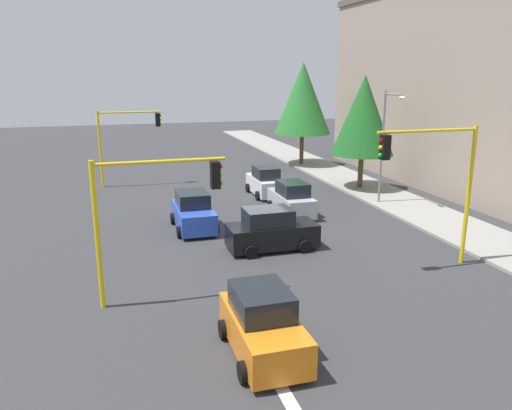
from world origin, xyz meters
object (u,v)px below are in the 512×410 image
at_px(car_orange, 263,325).
at_px(car_black, 271,231).
at_px(traffic_signal_near_right, 151,201).
at_px(tree_roadside_mid, 364,115).
at_px(car_silver, 292,200).
at_px(traffic_signal_near_left, 435,170).
at_px(tree_roadside_far, 303,98).
at_px(car_white, 265,182).
at_px(car_blue, 193,212).
at_px(traffic_signal_far_right, 126,133).
at_px(street_lamp_curbside, 386,136).

distance_m(car_orange, car_black, 8.97).
distance_m(traffic_signal_near_right, tree_roadside_mid, 21.03).
relative_size(car_black, car_silver, 1.05).
height_order(traffic_signal_near_left, car_black, traffic_signal_near_left).
bearing_deg(car_silver, traffic_signal_near_right, -43.13).
relative_size(tree_roadside_far, car_silver, 2.26).
distance_m(traffic_signal_near_right, car_white, 16.85).
height_order(car_orange, car_blue, same).
bearing_deg(tree_roadside_far, car_white, -33.53).
relative_size(traffic_signal_far_right, traffic_signal_near_right, 1.04).
distance_m(traffic_signal_far_right, car_black, 17.25).
distance_m(traffic_signal_near_right, tree_roadside_far, 28.45).
xyz_separation_m(traffic_signal_near_right, car_orange, (4.44, 2.66, -2.84)).
xyz_separation_m(traffic_signal_far_right, car_white, (5.81, 8.66, -2.97)).
distance_m(street_lamp_curbside, car_orange, 18.91).
height_order(car_orange, car_silver, same).
relative_size(traffic_signal_near_right, car_white, 1.38).
relative_size(traffic_signal_near_right, street_lamp_curbside, 0.75).
height_order(tree_roadside_mid, tree_roadside_far, tree_roadside_far).
xyz_separation_m(car_black, car_silver, (-5.26, 2.98, -0.00)).
xyz_separation_m(traffic_signal_near_right, street_lamp_curbside, (-9.61, 14.83, 0.61)).
bearing_deg(car_black, car_white, 163.96).
bearing_deg(traffic_signal_far_right, car_orange, 6.29).
relative_size(car_orange, car_black, 0.92).
distance_m(traffic_signal_near_left, traffic_signal_near_right, 11.38).
distance_m(street_lamp_curbside, tree_roadside_far, 14.47).
bearing_deg(traffic_signal_far_right, car_blue, 13.23).
bearing_deg(tree_roadside_far, car_orange, -23.67).
bearing_deg(car_white, car_blue, -44.36).
height_order(street_lamp_curbside, car_orange, street_lamp_curbside).
bearing_deg(car_white, car_orange, -17.75).
height_order(car_blue, car_silver, same).
height_order(car_orange, car_white, same).
distance_m(traffic_signal_near_left, car_blue, 12.33).
height_order(traffic_signal_far_right, tree_roadside_far, tree_roadside_far).
bearing_deg(street_lamp_curbside, car_blue, -83.22).
bearing_deg(traffic_signal_near_left, car_black, -125.20).
distance_m(traffic_signal_near_right, car_orange, 5.91).
xyz_separation_m(traffic_signal_far_right, tree_roadside_mid, (6.00, 15.66, 1.32)).
bearing_deg(car_orange, traffic_signal_far_right, -173.71).
xyz_separation_m(traffic_signal_near_right, car_silver, (-9.26, 8.68, -2.84)).
distance_m(car_orange, car_blue, 12.62).
xyz_separation_m(car_orange, car_silver, (-13.71, 6.01, -0.00)).
distance_m(tree_roadside_far, car_white, 12.79).
relative_size(traffic_signal_near_right, car_blue, 1.30).
xyz_separation_m(traffic_signal_far_right, car_orange, (24.44, 2.70, -2.97)).
xyz_separation_m(car_orange, car_black, (-8.44, 3.04, 0.00)).
relative_size(traffic_signal_near_left, tree_roadside_far, 0.67).
height_order(street_lamp_curbside, tree_roadside_far, tree_roadside_far).
relative_size(traffic_signal_far_right, tree_roadside_mid, 0.69).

